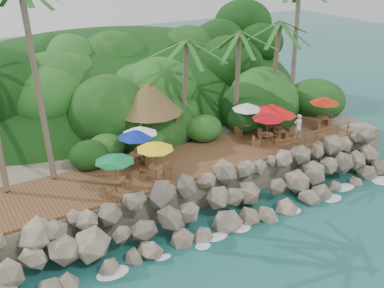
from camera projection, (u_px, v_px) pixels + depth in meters
ground at (244, 231)px, 27.45m from camera, size 140.00×140.00×0.00m
land_base at (132, 129)px, 39.57m from camera, size 32.00×25.20×2.10m
jungle_hill at (102, 114)px, 45.87m from camera, size 44.80×28.00×15.40m
seawall at (225, 200)px, 28.55m from camera, size 29.00×4.00×2.30m
terrace at (192, 160)px, 31.26m from camera, size 26.00×5.00×0.20m
jungle_foliage at (138, 144)px, 39.21m from camera, size 44.00×16.00×12.00m
foam_line at (241, 228)px, 27.67m from camera, size 25.20×0.80×0.06m
palms at (185, 7)px, 30.26m from camera, size 28.57×6.94×13.58m
palapa at (149, 97)px, 32.34m from camera, size 4.75×4.75×4.60m
dining_clusters at (222, 124)px, 31.50m from camera, size 20.23×5.52×2.51m
railing at (316, 135)px, 33.44m from camera, size 7.20×0.10×1.00m
waiter at (298, 126)px, 34.22m from camera, size 0.78×0.62×1.85m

